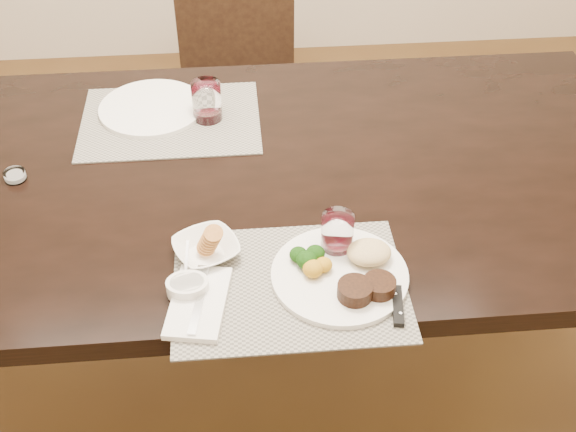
{
  "coord_description": "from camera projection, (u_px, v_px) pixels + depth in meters",
  "views": [
    {
      "loc": [
        -0.02,
        -1.37,
        1.79
      ],
      "look_at": [
        0.08,
        -0.26,
        0.82
      ],
      "focal_mm": 45.0,
      "sensor_mm": 36.0,
      "label": 1
    }
  ],
  "objects": [
    {
      "name": "dining_table",
      "position": [
        248.0,
        196.0,
        1.77
      ],
      "size": [
        2.0,
        1.0,
        0.75
      ],
      "color": "black",
      "rests_on": "ground"
    },
    {
      "name": "napkin_fork",
      "position": [
        199.0,
        302.0,
        1.38
      ],
      "size": [
        0.14,
        0.2,
        0.02
      ],
      "rotation": [
        0.0,
        0.0,
        -0.18
      ],
      "color": "white",
      "rests_on": "placemat_near"
    },
    {
      "name": "salt_cellar",
      "position": [
        15.0,
        176.0,
        1.68
      ],
      "size": [
        0.05,
        0.05,
        0.02
      ],
      "rotation": [
        0.0,
        0.0,
        0.03
      ],
      "color": "silver",
      "rests_on": "dining_table"
    },
    {
      "name": "sauce_ramekin",
      "position": [
        188.0,
        287.0,
        1.4
      ],
      "size": [
        0.08,
        0.12,
        0.07
      ],
      "rotation": [
        0.0,
        0.0,
        -0.13
      ],
      "color": "white",
      "rests_on": "placemat_near"
    },
    {
      "name": "steak_knife",
      "position": [
        395.0,
        296.0,
        1.4
      ],
      "size": [
        0.04,
        0.23,
        0.01
      ],
      "rotation": [
        0.0,
        0.0,
        -0.15
      ],
      "color": "white",
      "rests_on": "placemat_near"
    },
    {
      "name": "placemat_far",
      "position": [
        171.0,
        120.0,
        1.87
      ],
      "size": [
        0.46,
        0.34,
        0.0
      ],
      "primitive_type": "cube",
      "color": "gray",
      "rests_on": "dining_table"
    },
    {
      "name": "dinner_plate",
      "position": [
        346.0,
        272.0,
        1.43
      ],
      "size": [
        0.27,
        0.27,
        0.05
      ],
      "rotation": [
        0.0,
        0.0,
        0.17
      ],
      "color": "white",
      "rests_on": "placemat_near"
    },
    {
      "name": "wine_glass_near",
      "position": [
        337.0,
        236.0,
        1.48
      ],
      "size": [
        0.07,
        0.07,
        0.09
      ],
      "rotation": [
        0.0,
        0.0,
        0.35
      ],
      "color": "silver",
      "rests_on": "placemat_near"
    },
    {
      "name": "cracker_bowl",
      "position": [
        206.0,
        248.0,
        1.48
      ],
      "size": [
        0.17,
        0.17,
        0.06
      ],
      "rotation": [
        0.0,
        0.0,
        0.42
      ],
      "color": "white",
      "rests_on": "placemat_near"
    },
    {
      "name": "wine_glass_far",
      "position": [
        207.0,
        103.0,
        1.85
      ],
      "size": [
        0.08,
        0.08,
        0.1
      ],
      "rotation": [
        0.0,
        0.0,
        -0.01
      ],
      "color": "silver",
      "rests_on": "placemat_far"
    },
    {
      "name": "far_plate",
      "position": [
        152.0,
        108.0,
        1.9
      ],
      "size": [
        0.28,
        0.28,
        0.01
      ],
      "primitive_type": "cylinder",
      "color": "white",
      "rests_on": "placemat_far"
    },
    {
      "name": "placemat_near",
      "position": [
        290.0,
        285.0,
        1.43
      ],
      "size": [
        0.46,
        0.34,
        0.0
      ],
      "primitive_type": "cube",
      "color": "gray",
      "rests_on": "dining_table"
    },
    {
      "name": "ground_plane",
      "position": [
        256.0,
        364.0,
        2.21
      ],
      "size": [
        4.5,
        4.5,
        0.0
      ],
      "primitive_type": "plane",
      "color": "#482D17",
      "rests_on": "ground"
    },
    {
      "name": "chair_far",
      "position": [
        238.0,
        67.0,
        2.58
      ],
      "size": [
        0.42,
        0.42,
        0.9
      ],
      "color": "black",
      "rests_on": "ground"
    }
  ]
}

